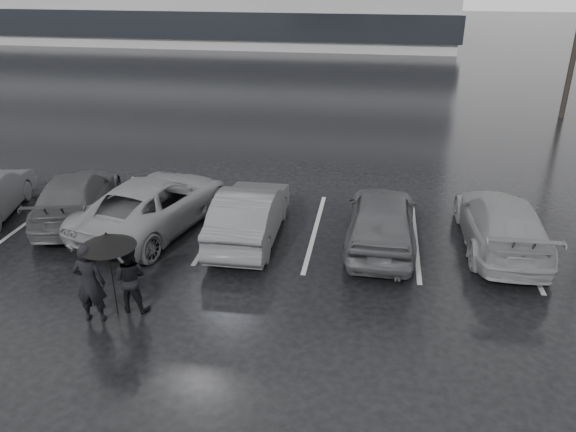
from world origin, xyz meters
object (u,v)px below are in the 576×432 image
Objects in this scene: car_west_a at (250,213)px; car_east at (502,223)px; car_main at (382,219)px; car_west_c at (76,196)px; pedestrian_right at (130,278)px; pedestrian_left at (90,283)px; car_west_b at (154,203)px.

car_east is (6.69, 0.55, -0.03)m from car_west_a.
car_main is 3.56m from car_west_a.
car_west_c is at bearing -1.68° from car_main.
pedestrian_right reaches higher than car_west_a.
car_main is 2.50× the size of pedestrian_left.
pedestrian_left is (2.94, -4.84, 0.21)m from car_west_c.
car_east is at bearing -172.03° from car_main.
car_east is at bearing -176.01° from car_west_a.
pedestrian_right is (-8.45, -4.37, 0.08)m from car_east.
car_west_a is at bearing -125.89° from pedestrian_left.
car_west_c is at bearing -65.51° from pedestrian_left.
car_west_b is 2.96× the size of pedestrian_left.
pedestrian_right is at bearing 37.43° from car_main.
car_west_b reaches higher than car_west_a.
pedestrian_right is at bearing 64.47° from car_west_a.
pedestrian_left reaches higher than car_west_a.
car_west_c is (-2.53, 0.27, -0.06)m from car_west_b.
pedestrian_left reaches higher than pedestrian_right.
pedestrian_right is at bearing 114.50° from car_west_c.
car_west_b is 1.13× the size of car_west_c.
pedestrian_left is at bearing 60.11° from car_west_a.
car_west_c is at bearing -6.26° from car_west_a.
pedestrian_left is (-9.10, -4.88, 0.19)m from car_east.
car_west_a is at bearing 3.11° from car_main.
car_west_a is 2.82× the size of pedestrian_right.
car_main is 7.46m from pedestrian_left.
car_main reaches higher than car_west_b.
car_west_c is 5.63m from pedestrian_right.
pedestrian_left is 1.14× the size of pedestrian_right.
car_west_a is 5.37m from car_west_c.
car_east is at bearing -153.29° from pedestrian_right.
car_west_a is at bearing 159.44° from car_west_c.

